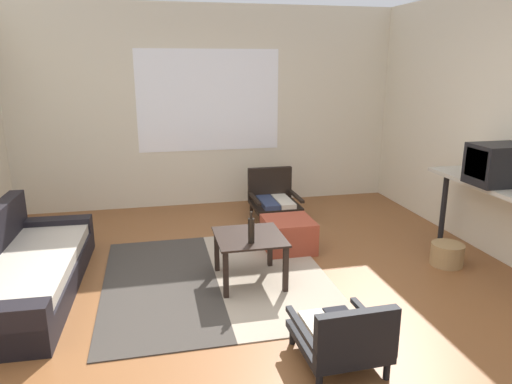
{
  "coord_description": "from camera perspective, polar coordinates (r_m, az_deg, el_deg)",
  "views": [
    {
      "loc": [
        -0.79,
        -3.46,
        1.94
      ],
      "look_at": [
        0.13,
        0.64,
        0.79
      ],
      "focal_mm": 32.99,
      "sensor_mm": 36.0,
      "label": 1
    }
  ],
  "objects": [
    {
      "name": "far_wall_with_window",
      "position": [
        6.59,
        -5.76,
        10.14
      ],
      "size": [
        5.6,
        0.13,
        2.7
      ],
      "color": "beige",
      "rests_on": "ground"
    },
    {
      "name": "wicker_basket",
      "position": [
        5.07,
        22.16,
        -7.01
      ],
      "size": [
        0.32,
        0.32,
        0.22
      ],
      "primitive_type": "cylinder",
      "color": "#9E7A4C",
      "rests_on": "ground"
    },
    {
      "name": "couch",
      "position": [
        4.57,
        -26.65,
        -8.62
      ],
      "size": [
        0.86,
        2.09,
        0.68
      ],
      "color": "black",
      "rests_on": "ground"
    },
    {
      "name": "area_rug",
      "position": [
        4.46,
        -4.81,
        -10.42
      ],
      "size": [
        2.05,
        2.18,
        0.01
      ],
      "color": "#38332D",
      "rests_on": "ground"
    },
    {
      "name": "ground_plane",
      "position": [
        4.04,
        0.21,
        -13.34
      ],
      "size": [
        7.8,
        7.8,
        0.0
      ],
      "primitive_type": "plane",
      "color": "brown"
    },
    {
      "name": "armchair_by_window",
      "position": [
        6.16,
        2.11,
        -0.54
      ],
      "size": [
        0.6,
        0.62,
        0.6
      ],
      "color": "black",
      "rests_on": "ground"
    },
    {
      "name": "console_shelf",
      "position": [
        5.01,
        26.64,
        -0.11
      ],
      "size": [
        0.41,
        1.53,
        0.84
      ],
      "color": "#B2AD9E",
      "rests_on": "ground"
    },
    {
      "name": "crt_television",
      "position": [
        4.91,
        27.38,
        2.98
      ],
      "size": [
        0.5,
        0.38,
        0.38
      ],
      "color": "black",
      "rests_on": "console_shelf"
    },
    {
      "name": "glass_bottle",
      "position": [
        4.04,
        -0.61,
        -4.62
      ],
      "size": [
        0.06,
        0.06,
        0.28
      ],
      "color": "black",
      "rests_on": "coffee_table"
    },
    {
      "name": "coffee_table",
      "position": [
        4.27,
        -0.8,
        -6.35
      ],
      "size": [
        0.6,
        0.63,
        0.44
      ],
      "color": "black",
      "rests_on": "ground"
    },
    {
      "name": "clay_vase",
      "position": [
        5.16,
        25.17,
        3.01
      ],
      "size": [
        0.24,
        0.24,
        0.32
      ],
      "color": "brown",
      "rests_on": "console_shelf"
    },
    {
      "name": "ottoman_orange",
      "position": [
        5.06,
        3.93,
        -5.16
      ],
      "size": [
        0.51,
        0.51,
        0.34
      ],
      "primitive_type": "cube",
      "rotation": [
        0.0,
        0.0,
        0.0
      ],
      "color": "#993D28",
      "rests_on": "ground"
    },
    {
      "name": "armchair_striped_foreground",
      "position": [
        3.25,
        10.45,
        -16.85
      ],
      "size": [
        0.56,
        0.62,
        0.51
      ],
      "color": "black",
      "rests_on": "ground"
    }
  ]
}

